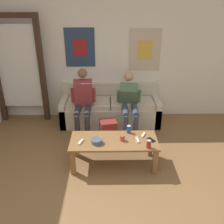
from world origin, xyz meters
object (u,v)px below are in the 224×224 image
(drink_can_red, at_px, (149,144))
(coffee_table, at_px, (114,144))
(person_seated_teen, at_px, (129,101))
(ceramic_bowl, at_px, (97,141))
(game_controller_near_right, at_px, (138,140))
(game_controller_near_left, at_px, (81,142))
(person_seated_adult, at_px, (83,100))
(drink_can_blue, at_px, (129,129))
(game_controller_far_center, at_px, (143,135))
(backpack, at_px, (108,132))
(cell_phone, at_px, (151,140))
(pillar_candle, at_px, (122,138))
(couch, at_px, (110,110))

(drink_can_red, bearing_deg, coffee_table, 156.46)
(person_seated_teen, height_order, ceramic_bowl, person_seated_teen)
(ceramic_bowl, height_order, game_controller_near_right, ceramic_bowl)
(game_controller_near_left, relative_size, game_controller_near_right, 1.00)
(person_seated_adult, distance_m, drink_can_blue, 1.16)
(person_seated_teen, relative_size, drink_can_blue, 8.84)
(game_controller_near_right, relative_size, game_controller_far_center, 1.01)
(ceramic_bowl, distance_m, drink_can_blue, 0.58)
(game_controller_near_left, bearing_deg, game_controller_near_right, 2.81)
(coffee_table, height_order, game_controller_far_center, game_controller_far_center)
(person_seated_adult, bearing_deg, backpack, -39.39)
(ceramic_bowl, height_order, drink_can_red, drink_can_red)
(coffee_table, distance_m, game_controller_near_left, 0.51)
(cell_phone, bearing_deg, game_controller_near_right, -177.38)
(drink_can_blue, height_order, game_controller_far_center, drink_can_blue)
(game_controller_near_right, height_order, game_controller_far_center, same)
(person_seated_adult, distance_m, cell_phone, 1.56)
(ceramic_bowl, distance_m, drink_can_red, 0.76)
(game_controller_near_right, bearing_deg, game_controller_far_center, 53.70)
(game_controller_near_right, bearing_deg, drink_can_red, -54.71)
(person_seated_teen, relative_size, game_controller_near_left, 7.44)
(ceramic_bowl, relative_size, cell_phone, 1.13)
(game_controller_near_right, height_order, cell_phone, game_controller_near_right)
(game_controller_near_left, relative_size, game_controller_far_center, 1.01)
(pillar_candle, distance_m, game_controller_near_right, 0.23)
(coffee_table, relative_size, person_seated_adult, 1.09)
(person_seated_adult, relative_size, pillar_candle, 12.08)
(drink_can_blue, bearing_deg, person_seated_adult, 133.77)
(drink_can_red, bearing_deg, backpack, 123.33)
(coffee_table, relative_size, drink_can_blue, 10.70)
(game_controller_near_left, bearing_deg, pillar_candle, 4.61)
(game_controller_far_center, bearing_deg, drink_can_red, -84.45)
(drink_can_red, bearing_deg, drink_can_blue, 120.20)
(pillar_candle, distance_m, game_controller_near_left, 0.63)
(drink_can_red, distance_m, game_controller_far_center, 0.34)
(couch, relative_size, person_seated_adult, 1.64)
(coffee_table, relative_size, game_controller_near_right, 9.03)
(person_seated_teen, bearing_deg, cell_phone, -77.40)
(cell_phone, bearing_deg, game_controller_near_left, -177.22)
(game_controller_far_center, bearing_deg, person_seated_adult, 137.60)
(backpack, distance_m, game_controller_near_right, 0.85)
(person_seated_adult, height_order, ceramic_bowl, person_seated_adult)
(game_controller_near_left, xyz_separation_m, game_controller_far_center, (0.96, 0.19, 0.00))
(backpack, distance_m, drink_can_blue, 0.63)
(backpack, bearing_deg, ceramic_bowl, -103.00)
(couch, distance_m, ceramic_bowl, 1.55)
(ceramic_bowl, relative_size, game_controller_far_center, 1.17)
(couch, distance_m, drink_can_blue, 1.27)
(pillar_candle, height_order, cell_phone, pillar_candle)
(drink_can_blue, bearing_deg, cell_phone, -35.55)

